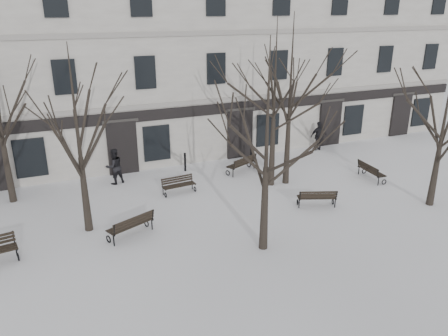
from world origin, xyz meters
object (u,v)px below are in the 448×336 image
tree_2 (267,124)px  bench_2 (317,197)px  bench_4 (242,163)px  tree_3 (445,115)px  bench_5 (371,171)px  bench_1 (131,225)px  bench_3 (179,184)px  tree_1 (76,119)px

tree_2 → bench_2: bearing=29.8°
bench_2 → bench_4: bench_4 is taller
tree_2 → bench_2: size_ratio=4.26×
tree_3 → bench_4: 10.23m
bench_4 → bench_5: size_ratio=1.08×
bench_1 → bench_2: (8.36, -0.55, -0.05)m
tree_3 → bench_2: bearing=159.7°
bench_5 → bench_3: bearing=81.7°
bench_2 → bench_5: bearing=-138.1°
tree_1 → tree_2: size_ratio=0.96×
bench_2 → bench_3: size_ratio=1.09×
tree_3 → bench_2: 6.52m
bench_2 → bench_3: 6.66m
tree_1 → bench_1: 4.59m
tree_1 → tree_3: bearing=-13.9°
tree_2 → bench_5: size_ratio=4.25×
tree_1 → bench_3: size_ratio=4.46×
tree_2 → bench_5: bearing=25.2°
tree_3 → bench_2: (-4.99, 1.85, -3.77)m
tree_1 → bench_5: (14.44, -0.07, -4.18)m
tree_1 → bench_2: tree_1 is taller
bench_1 → bench_2: bench_1 is taller
tree_3 → bench_3: tree_3 is taller
bench_4 → tree_3: bearing=106.3°
bench_1 → bench_3: 4.60m
tree_1 → bench_4: size_ratio=3.78×
bench_4 → bench_5: bench_4 is taller
bench_3 → bench_5: bench_5 is taller
bench_5 → tree_1: bearing=94.3°
tree_3 → bench_1: tree_3 is taller
bench_1 → bench_4: bench_1 is taller
bench_1 → bench_4: (7.13, 4.82, -0.01)m
bench_2 → bench_4: (-1.23, 5.37, 0.04)m
bench_3 → bench_4: bench_4 is taller
bench_3 → bench_2: bearing=-41.8°
bench_1 → tree_2: bearing=124.1°
tree_3 → tree_1: bearing=166.1°
tree_2 → bench_5: 10.39m
bench_1 → bench_3: bearing=-154.6°
tree_1 → bench_5: bearing=-0.3°
tree_2 → bench_4: 9.19m
tree_1 → bench_2: (9.86, -1.82, -4.19)m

